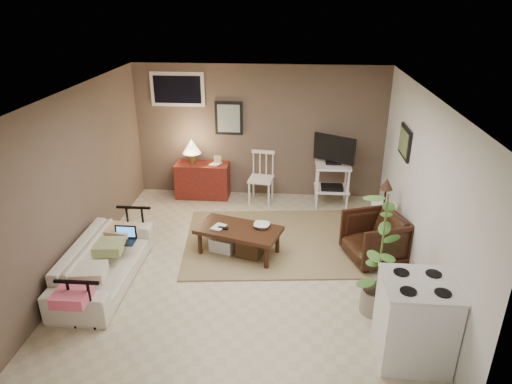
# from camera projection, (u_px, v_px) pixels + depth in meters

# --- Properties ---
(floor) EXTENTS (5.00, 5.00, 0.00)m
(floor) POSITION_uv_depth(u_px,v_px,m) (246.00, 264.00, 6.42)
(floor) COLOR #C1B293
(floor) RESTS_ON ground
(art_back) EXTENTS (0.50, 0.03, 0.60)m
(art_back) POSITION_uv_depth(u_px,v_px,m) (229.00, 118.00, 8.15)
(art_back) COLOR black
(art_right) EXTENTS (0.03, 0.60, 0.45)m
(art_right) POSITION_uv_depth(u_px,v_px,m) (405.00, 142.00, 6.61)
(art_right) COLOR black
(window) EXTENTS (0.96, 0.03, 0.60)m
(window) POSITION_uv_depth(u_px,v_px,m) (177.00, 89.00, 8.01)
(window) COLOR white
(rug) EXTENTS (2.80, 2.33, 0.02)m
(rug) POSITION_uv_depth(u_px,v_px,m) (271.00, 241.00, 6.99)
(rug) COLOR #988758
(rug) RESTS_ON floor
(coffee_table) EXTENTS (1.31, 0.94, 0.45)m
(coffee_table) POSITION_uv_depth(u_px,v_px,m) (238.00, 239.00, 6.58)
(coffee_table) COLOR black
(coffee_table) RESTS_ON floor
(sofa) EXTENTS (0.56, 1.92, 0.75)m
(sofa) POSITION_uv_depth(u_px,v_px,m) (103.00, 256.00, 5.91)
(sofa) COLOR beige
(sofa) RESTS_ON floor
(sofa_pillows) EXTENTS (0.37, 1.83, 0.13)m
(sofa_pillows) POSITION_uv_depth(u_px,v_px,m) (99.00, 260.00, 5.67)
(sofa_pillows) COLOR beige
(sofa_pillows) RESTS_ON sofa
(sofa_end_rails) EXTENTS (0.52, 1.92, 0.65)m
(sofa_end_rails) POSITION_uv_depth(u_px,v_px,m) (112.00, 260.00, 5.92)
(sofa_end_rails) COLOR black
(sofa_end_rails) RESTS_ON floor
(laptop) EXTENTS (0.30, 0.22, 0.20)m
(laptop) POSITION_uv_depth(u_px,v_px,m) (125.00, 237.00, 6.15)
(laptop) COLOR black
(laptop) RESTS_ON sofa
(red_console) EXTENTS (0.97, 0.43, 1.12)m
(red_console) POSITION_uv_depth(u_px,v_px,m) (202.00, 177.00, 8.41)
(red_console) COLOR maroon
(red_console) RESTS_ON floor
(spindle_chair) EXTENTS (0.47, 0.47, 0.92)m
(spindle_chair) POSITION_uv_depth(u_px,v_px,m) (261.00, 179.00, 8.20)
(spindle_chair) COLOR white
(spindle_chair) RESTS_ON floor
(tv_stand) EXTENTS (0.69, 0.49, 1.28)m
(tv_stand) POSITION_uv_depth(u_px,v_px,m) (333.00, 169.00, 7.97)
(tv_stand) COLOR white
(tv_stand) RESTS_ON floor
(side_table) EXTENTS (0.38, 0.38, 1.03)m
(side_table) POSITION_uv_depth(u_px,v_px,m) (384.00, 203.00, 6.80)
(side_table) COLOR white
(side_table) RESTS_ON floor
(armchair) EXTENTS (0.90, 0.93, 0.76)m
(armchair) POSITION_uv_depth(u_px,v_px,m) (375.00, 236.00, 6.38)
(armchair) COLOR black
(armchair) RESTS_ON floor
(potted_plant) EXTENTS (0.39, 0.39, 1.56)m
(potted_plant) POSITION_uv_depth(u_px,v_px,m) (381.00, 251.00, 5.14)
(potted_plant) COLOR gray
(potted_plant) RESTS_ON floor
(stove) EXTENTS (0.72, 0.67, 0.94)m
(stove) POSITION_uv_depth(u_px,v_px,m) (415.00, 321.00, 4.60)
(stove) COLOR white
(stove) RESTS_ON floor
(bowl) EXTENTS (0.23, 0.08, 0.23)m
(bowl) POSITION_uv_depth(u_px,v_px,m) (262.00, 220.00, 6.48)
(bowl) COLOR black
(bowl) RESTS_ON coffee_table
(book_table) EXTENTS (0.15, 0.08, 0.22)m
(book_table) POSITION_uv_depth(u_px,v_px,m) (214.00, 220.00, 6.51)
(book_table) COLOR black
(book_table) RESTS_ON coffee_table
(book_console) EXTENTS (0.16, 0.09, 0.22)m
(book_console) POSITION_uv_depth(u_px,v_px,m) (212.00, 158.00, 8.27)
(book_console) COLOR black
(book_console) RESTS_ON red_console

